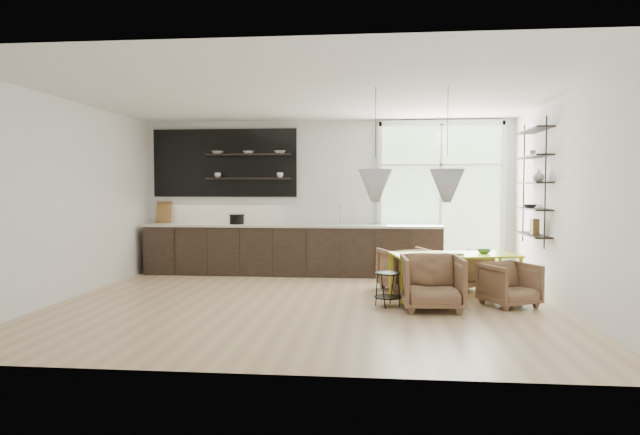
{
  "coord_description": "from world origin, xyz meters",
  "views": [
    {
      "loc": [
        0.97,
        -7.81,
        1.63
      ],
      "look_at": [
        0.13,
        0.6,
        1.18
      ],
      "focal_mm": 32.0,
      "sensor_mm": 36.0,
      "label": 1
    }
  ],
  "objects_px": {
    "armchair_front_left": "(432,282)",
    "dining_table": "(454,257)",
    "armchair_back_left": "(405,269)",
    "armchair_back_right": "(465,269)",
    "wire_stool": "(388,285)",
    "armchair_front_right": "(510,285)"
  },
  "relations": [
    {
      "from": "armchair_front_left",
      "to": "dining_table",
      "type": "bearing_deg",
      "value": 62.02
    },
    {
      "from": "armchair_back_left",
      "to": "armchair_back_right",
      "type": "xyz_separation_m",
      "value": [
        0.96,
        0.26,
        -0.03
      ]
    },
    {
      "from": "armchair_front_left",
      "to": "wire_stool",
      "type": "bearing_deg",
      "value": 161.24
    },
    {
      "from": "armchair_back_right",
      "to": "wire_stool",
      "type": "bearing_deg",
      "value": 19.41
    },
    {
      "from": "dining_table",
      "to": "armchair_front_left",
      "type": "distance_m",
      "value": 0.97
    },
    {
      "from": "dining_table",
      "to": "armchair_back_right",
      "type": "relative_size",
      "value": 2.81
    },
    {
      "from": "armchair_front_left",
      "to": "armchair_back_right",
      "type": "bearing_deg",
      "value": 64.68
    },
    {
      "from": "dining_table",
      "to": "armchair_front_right",
      "type": "height_order",
      "value": "dining_table"
    },
    {
      "from": "armchair_front_left",
      "to": "wire_stool",
      "type": "xyz_separation_m",
      "value": [
        -0.58,
        0.16,
        -0.07
      ]
    },
    {
      "from": "dining_table",
      "to": "armchair_front_left",
      "type": "bearing_deg",
      "value": -125.96
    },
    {
      "from": "dining_table",
      "to": "armchair_front_right",
      "type": "relative_size",
      "value": 2.91
    },
    {
      "from": "armchair_back_left",
      "to": "wire_stool",
      "type": "bearing_deg",
      "value": 55.89
    },
    {
      "from": "armchair_back_right",
      "to": "wire_stool",
      "type": "distance_m",
      "value": 1.96
    },
    {
      "from": "armchair_back_right",
      "to": "armchair_front_right",
      "type": "xyz_separation_m",
      "value": [
        0.4,
        -1.34,
        -0.01
      ]
    },
    {
      "from": "armchair_back_left",
      "to": "armchair_back_right",
      "type": "relative_size",
      "value": 1.09
    },
    {
      "from": "armchair_back_right",
      "to": "armchair_front_left",
      "type": "bearing_deg",
      "value": 37.11
    },
    {
      "from": "wire_stool",
      "to": "armchair_back_right",
      "type": "bearing_deg",
      "value": 50.22
    },
    {
      "from": "armchair_back_left",
      "to": "wire_stool",
      "type": "xyz_separation_m",
      "value": [
        -0.3,
        -1.25,
        -0.04
      ]
    },
    {
      "from": "dining_table",
      "to": "armchair_front_left",
      "type": "xyz_separation_m",
      "value": [
        -0.39,
        -0.86,
        -0.25
      ]
    },
    {
      "from": "armchair_back_left",
      "to": "wire_stool",
      "type": "distance_m",
      "value": 1.29
    },
    {
      "from": "armchair_front_right",
      "to": "wire_stool",
      "type": "height_order",
      "value": "armchair_front_right"
    },
    {
      "from": "armchair_front_right",
      "to": "armchair_back_right",
      "type": "bearing_deg",
      "value": 80.39
    }
  ]
}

